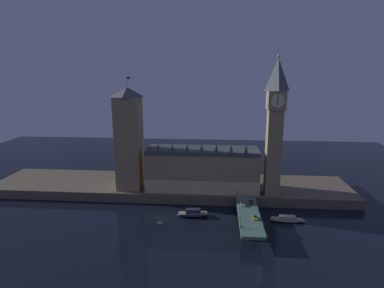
% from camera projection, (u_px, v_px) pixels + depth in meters
% --- Properties ---
extents(ground_plane, '(400.00, 400.00, 0.00)m').
position_uv_depth(ground_plane, '(160.00, 218.00, 165.44)').
color(ground_plane, black).
extents(embankment, '(220.00, 42.00, 5.52)m').
position_uv_depth(embankment, '(171.00, 187.00, 202.76)').
color(embankment, brown).
rests_on(embankment, ground_plane).
extents(parliament_hall, '(65.43, 22.11, 29.17)m').
position_uv_depth(parliament_hall, '(202.00, 168.00, 190.46)').
color(parliament_hall, '#9E845B').
rests_on(parliament_hall, embankment).
extents(clock_tower, '(9.99, 10.10, 77.14)m').
position_uv_depth(clock_tower, '(275.00, 123.00, 175.35)').
color(clock_tower, '#9E845B').
rests_on(clock_tower, embankment).
extents(victoria_tower, '(14.37, 14.37, 65.90)m').
position_uv_depth(victoria_tower, '(129.00, 139.00, 187.15)').
color(victoria_tower, '#9E845B').
rests_on(victoria_tower, embankment).
extents(bridge, '(10.47, 46.00, 6.65)m').
position_uv_depth(bridge, '(249.00, 217.00, 156.05)').
color(bridge, '#4C7560').
rests_on(bridge, ground_plane).
extents(car_northbound_lead, '(2.10, 4.15, 1.57)m').
position_uv_depth(car_northbound_lead, '(243.00, 204.00, 164.67)').
color(car_northbound_lead, silver).
rests_on(car_northbound_lead, bridge).
extents(car_southbound_lead, '(1.96, 3.92, 1.40)m').
position_uv_depth(car_southbound_lead, '(255.00, 218.00, 149.50)').
color(car_southbound_lead, yellow).
rests_on(car_southbound_lead, bridge).
extents(car_southbound_trail, '(2.09, 4.35, 1.49)m').
position_uv_depth(car_southbound_trail, '(251.00, 202.00, 167.12)').
color(car_southbound_trail, red).
rests_on(car_southbound_trail, bridge).
extents(pedestrian_near_rail, '(0.38, 0.38, 1.73)m').
position_uv_depth(pedestrian_near_rail, '(242.00, 226.00, 140.40)').
color(pedestrian_near_rail, black).
rests_on(pedestrian_near_rail, bridge).
extents(pedestrian_mid_walk, '(0.38, 0.38, 1.84)m').
position_uv_depth(pedestrian_mid_walk, '(258.00, 210.00, 156.95)').
color(pedestrian_mid_walk, black).
rests_on(pedestrian_mid_walk, bridge).
extents(street_lamp_near, '(1.34, 0.60, 6.34)m').
position_uv_depth(street_lamp_near, '(241.00, 219.00, 140.81)').
color(street_lamp_near, '#2D3333').
rests_on(street_lamp_near, bridge).
extents(street_lamp_far, '(1.34, 0.60, 7.08)m').
position_uv_depth(street_lamp_far, '(237.00, 193.00, 169.34)').
color(street_lamp_far, '#2D3333').
rests_on(street_lamp_far, bridge).
extents(boat_upstream, '(17.44, 6.54, 4.14)m').
position_uv_depth(boat_upstream, '(193.00, 214.00, 167.05)').
color(boat_upstream, '#1E2842').
rests_on(boat_upstream, ground_plane).
extents(boat_downstream, '(17.83, 5.01, 3.21)m').
position_uv_depth(boat_downstream, '(287.00, 219.00, 161.40)').
color(boat_downstream, '#B2A893').
rests_on(boat_downstream, ground_plane).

